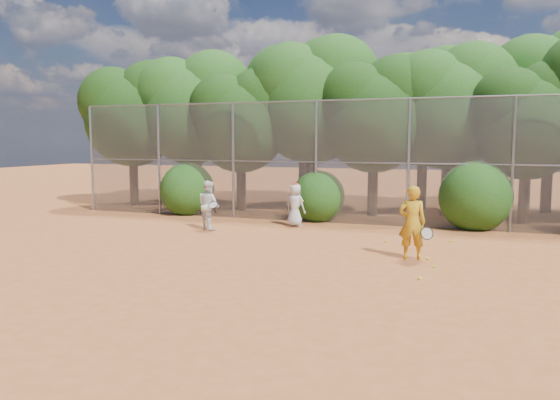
% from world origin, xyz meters
% --- Properties ---
extents(ground, '(80.00, 80.00, 0.00)m').
position_xyz_m(ground, '(0.00, 0.00, 0.00)').
color(ground, '#A85425').
rests_on(ground, ground).
extents(fence_back, '(20.05, 0.09, 4.03)m').
position_xyz_m(fence_back, '(-0.12, 6.00, 2.05)').
color(fence_back, gray).
rests_on(fence_back, ground).
extents(tree_0, '(4.38, 3.81, 6.00)m').
position_xyz_m(tree_0, '(-9.44, 8.04, 3.93)').
color(tree_0, black).
rests_on(tree_0, ground).
extents(tree_1, '(4.64, 4.03, 6.35)m').
position_xyz_m(tree_1, '(-6.94, 8.54, 4.16)').
color(tree_1, black).
rests_on(tree_1, ground).
extents(tree_2, '(3.99, 3.47, 5.47)m').
position_xyz_m(tree_2, '(-4.45, 7.83, 3.58)').
color(tree_2, black).
rests_on(tree_2, ground).
extents(tree_3, '(4.89, 4.26, 6.70)m').
position_xyz_m(tree_3, '(-1.94, 8.84, 4.40)').
color(tree_3, black).
rests_on(tree_3, ground).
extents(tree_4, '(4.19, 3.64, 5.73)m').
position_xyz_m(tree_4, '(0.55, 8.24, 3.76)').
color(tree_4, black).
rests_on(tree_4, ground).
extents(tree_5, '(4.51, 3.92, 6.17)m').
position_xyz_m(tree_5, '(3.06, 9.04, 4.05)').
color(tree_5, black).
rests_on(tree_5, ground).
extents(tree_6, '(3.86, 3.36, 5.29)m').
position_xyz_m(tree_6, '(5.55, 8.03, 3.47)').
color(tree_6, black).
rests_on(tree_6, ground).
extents(tree_9, '(4.83, 4.20, 6.62)m').
position_xyz_m(tree_9, '(-7.94, 10.84, 4.34)').
color(tree_9, black).
rests_on(tree_9, ground).
extents(tree_10, '(5.15, 4.48, 7.06)m').
position_xyz_m(tree_10, '(-2.93, 11.05, 4.63)').
color(tree_10, black).
rests_on(tree_10, ground).
extents(tree_11, '(4.64, 4.03, 6.35)m').
position_xyz_m(tree_11, '(2.06, 10.64, 4.16)').
color(tree_11, black).
rests_on(tree_11, ground).
extents(tree_12, '(5.02, 4.37, 6.88)m').
position_xyz_m(tree_12, '(6.56, 11.24, 4.51)').
color(tree_12, black).
rests_on(tree_12, ground).
extents(bush_0, '(2.00, 2.00, 2.00)m').
position_xyz_m(bush_0, '(-6.00, 6.30, 1.00)').
color(bush_0, '#1A4411').
rests_on(bush_0, ground).
extents(bush_1, '(1.80, 1.80, 1.80)m').
position_xyz_m(bush_1, '(-1.00, 6.30, 0.90)').
color(bush_1, '#1A4411').
rests_on(bush_1, ground).
extents(bush_2, '(2.20, 2.20, 2.20)m').
position_xyz_m(bush_2, '(4.00, 6.30, 1.10)').
color(bush_2, '#1A4411').
rests_on(bush_2, ground).
extents(player_yellow, '(0.86, 0.58, 1.70)m').
position_xyz_m(player_yellow, '(2.66, 1.25, 0.85)').
color(player_yellow, '#C38F16').
rests_on(player_yellow, ground).
extents(player_teen, '(0.76, 0.59, 1.39)m').
position_xyz_m(player_teen, '(-1.34, 4.85, 0.69)').
color(player_teen, silver).
rests_on(player_teen, ground).
extents(player_white, '(0.92, 0.87, 1.50)m').
position_xyz_m(player_white, '(-3.65, 3.43, 0.75)').
color(player_white, white).
rests_on(player_white, ground).
extents(ball_0, '(0.07, 0.07, 0.07)m').
position_xyz_m(ball_0, '(3.02, 1.27, 0.03)').
color(ball_0, '#D7F12B').
rests_on(ball_0, ground).
extents(ball_1, '(0.07, 0.07, 0.07)m').
position_xyz_m(ball_1, '(1.77, 3.10, 0.03)').
color(ball_1, '#D7F12B').
rests_on(ball_1, ground).
extents(ball_2, '(0.07, 0.07, 0.07)m').
position_xyz_m(ball_2, '(3.04, -0.63, 0.03)').
color(ball_2, '#D7F12B').
rests_on(ball_2, ground).
extents(ball_3, '(0.07, 0.07, 0.07)m').
position_xyz_m(ball_3, '(3.22, 0.51, 0.03)').
color(ball_3, '#D7F12B').
rests_on(ball_3, ground).
extents(ball_4, '(0.07, 0.07, 0.07)m').
position_xyz_m(ball_4, '(3.42, 3.70, 0.03)').
color(ball_4, '#D7F12B').
rests_on(ball_4, ground).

